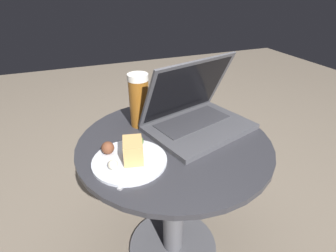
{
  "coord_description": "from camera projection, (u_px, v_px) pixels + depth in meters",
  "views": [
    {
      "loc": [
        -0.3,
        -0.7,
        1.05
      ],
      "look_at": [
        -0.03,
        -0.02,
        0.63
      ],
      "focal_mm": 28.0,
      "sensor_mm": 36.0,
      "label": 1
    }
  ],
  "objects": [
    {
      "name": "beer_glass",
      "position": [
        139.0,
        100.0,
        0.95
      ],
      "size": [
        0.07,
        0.07,
        0.2
      ],
      "color": "brown",
      "rests_on": "table"
    },
    {
      "name": "fork",
      "position": [
        137.0,
        169.0,
        0.76
      ],
      "size": [
        0.13,
        0.13,
        0.0
      ],
      "color": "#B2B2B7",
      "rests_on": "table"
    },
    {
      "name": "ground_plane",
      "position": [
        173.0,
        246.0,
        1.18
      ],
      "size": [
        6.0,
        6.0,
        0.0
      ],
      "primitive_type": "plane",
      "color": "#726656"
    },
    {
      "name": "napkin",
      "position": [
        136.0,
        159.0,
        0.8
      ],
      "size": [
        0.18,
        0.14,
        0.0
      ],
      "color": "#B7332D",
      "rests_on": "table"
    },
    {
      "name": "table",
      "position": [
        174.0,
        179.0,
        0.98
      ],
      "size": [
        0.66,
        0.66,
        0.56
      ],
      "color": "#515156",
      "rests_on": "ground_plane"
    },
    {
      "name": "snack_plate",
      "position": [
        129.0,
        156.0,
        0.79
      ],
      "size": [
        0.23,
        0.23,
        0.07
      ],
      "color": "silver",
      "rests_on": "table"
    },
    {
      "name": "laptop",
      "position": [
        195.0,
        114.0,
        0.95
      ],
      "size": [
        0.42,
        0.35,
        0.25
      ],
      "color": "#47474C",
      "rests_on": "table"
    }
  ]
}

